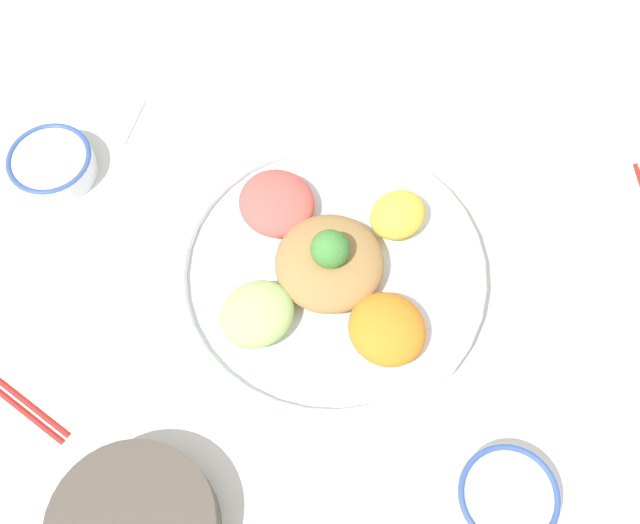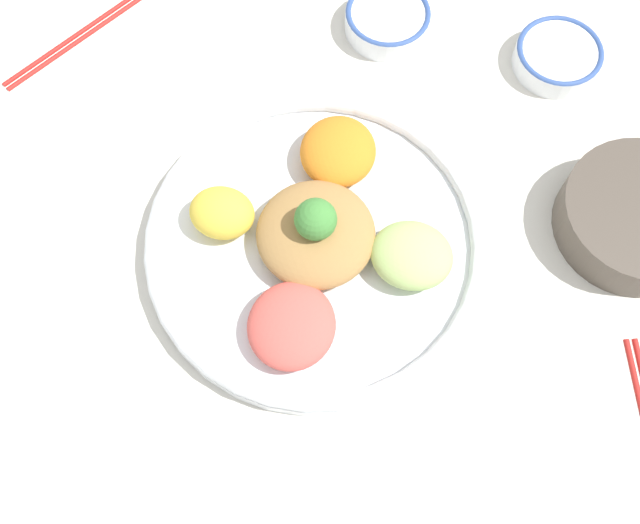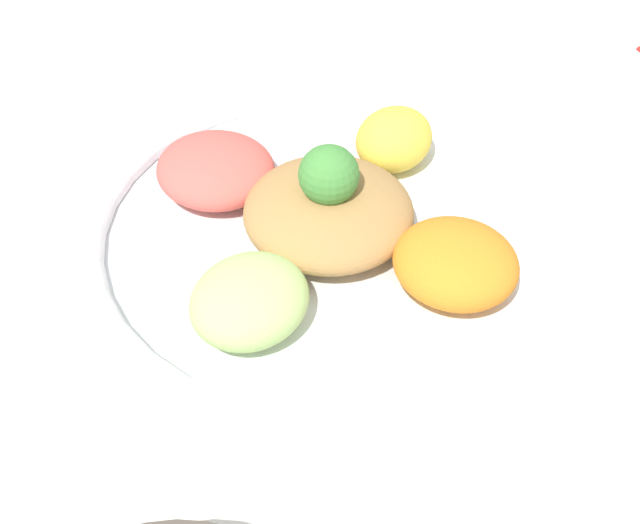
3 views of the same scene
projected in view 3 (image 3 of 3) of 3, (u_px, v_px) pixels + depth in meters
name	position (u px, v px, depth m)	size (l,w,h in m)	color
ground_plane	(323.00, 287.00, 0.72)	(2.40, 2.40, 0.00)	silver
salad_platter	(328.00, 231.00, 0.73)	(0.41, 0.41, 0.11)	white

